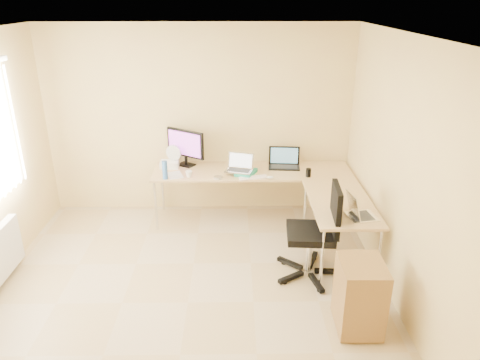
{
  "coord_description": "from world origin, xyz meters",
  "views": [
    {
      "loc": [
        0.48,
        -3.76,
        2.92
      ],
      "look_at": [
        0.55,
        1.1,
        0.9
      ],
      "focal_mm": 33.57,
      "sensor_mm": 36.0,
      "label": 1
    }
  ],
  "objects_px": {
    "desk_main": "(252,195)",
    "mug": "(189,174)",
    "water_bottle": "(165,170)",
    "laptop_black": "(284,158)",
    "laptop_return": "(363,207)",
    "cabinet": "(360,295)",
    "monitor": "(186,148)",
    "keyboard": "(253,178)",
    "office_chair": "(310,235)",
    "laptop_center": "(239,163)",
    "desk_fan": "(174,156)",
    "desk_return": "(338,230)"
  },
  "relations": [
    {
      "from": "laptop_center",
      "to": "monitor",
      "type": "bearing_deg",
      "value": 170.91
    },
    {
      "from": "desk_main",
      "to": "keyboard",
      "type": "relative_size",
      "value": 7.21
    },
    {
      "from": "desk_main",
      "to": "laptop_return",
      "type": "xyz_separation_m",
      "value": [
        1.11,
        -1.39,
        0.48
      ]
    },
    {
      "from": "cabinet",
      "to": "mug",
      "type": "bearing_deg",
      "value": 131.94
    },
    {
      "from": "desk_main",
      "to": "mug",
      "type": "xyz_separation_m",
      "value": [
        -0.83,
        -0.23,
        0.41
      ]
    },
    {
      "from": "laptop_return",
      "to": "monitor",
      "type": "bearing_deg",
      "value": 42.24
    },
    {
      "from": "laptop_black",
      "to": "cabinet",
      "type": "bearing_deg",
      "value": -74.11
    },
    {
      "from": "water_bottle",
      "to": "desk_fan",
      "type": "height_order",
      "value": "desk_fan"
    },
    {
      "from": "laptop_center",
      "to": "laptop_return",
      "type": "distance_m",
      "value": 1.79
    },
    {
      "from": "desk_return",
      "to": "mug",
      "type": "height_order",
      "value": "mug"
    },
    {
      "from": "desk_return",
      "to": "cabinet",
      "type": "xyz_separation_m",
      "value": [
        -0.07,
        -1.23,
        -0.01
      ]
    },
    {
      "from": "desk_main",
      "to": "desk_fan",
      "type": "relative_size",
      "value": 9.57
    },
    {
      "from": "desk_fan",
      "to": "office_chair",
      "type": "bearing_deg",
      "value": -20.27
    },
    {
      "from": "water_bottle",
      "to": "laptop_return",
      "type": "relative_size",
      "value": 0.69
    },
    {
      "from": "laptop_black",
      "to": "cabinet",
      "type": "height_order",
      "value": "laptop_black"
    },
    {
      "from": "mug",
      "to": "keyboard",
      "type": "bearing_deg",
      "value": -3.53
    },
    {
      "from": "desk_main",
      "to": "office_chair",
      "type": "xyz_separation_m",
      "value": [
        0.58,
        -1.36,
        0.14
      ]
    },
    {
      "from": "keyboard",
      "to": "cabinet",
      "type": "bearing_deg",
      "value": -78.96
    },
    {
      "from": "desk_main",
      "to": "monitor",
      "type": "height_order",
      "value": "monitor"
    },
    {
      "from": "keyboard",
      "to": "mug",
      "type": "relative_size",
      "value": 4.13
    },
    {
      "from": "keyboard",
      "to": "monitor",
      "type": "bearing_deg",
      "value": 138.26
    },
    {
      "from": "laptop_center",
      "to": "desk_fan",
      "type": "height_order",
      "value": "desk_fan"
    },
    {
      "from": "cabinet",
      "to": "laptop_center",
      "type": "bearing_deg",
      "value": 118.51
    },
    {
      "from": "laptop_return",
      "to": "office_chair",
      "type": "height_order",
      "value": "office_chair"
    },
    {
      "from": "laptop_center",
      "to": "cabinet",
      "type": "xyz_separation_m",
      "value": [
        1.08,
        -2.09,
        -0.53
      ]
    },
    {
      "from": "desk_return",
      "to": "office_chair",
      "type": "height_order",
      "value": "office_chair"
    },
    {
      "from": "desk_fan",
      "to": "office_chair",
      "type": "relative_size",
      "value": 0.25
    },
    {
      "from": "laptop_black",
      "to": "desk_fan",
      "type": "bearing_deg",
      "value": -179.05
    },
    {
      "from": "keyboard",
      "to": "cabinet",
      "type": "distance_m",
      "value": 2.18
    },
    {
      "from": "desk_main",
      "to": "cabinet",
      "type": "bearing_deg",
      "value": -67.92
    },
    {
      "from": "laptop_return",
      "to": "office_chair",
      "type": "relative_size",
      "value": 0.32
    },
    {
      "from": "keyboard",
      "to": "office_chair",
      "type": "relative_size",
      "value": 0.34
    },
    {
      "from": "laptop_return",
      "to": "mug",
      "type": "bearing_deg",
      "value": 49.66
    },
    {
      "from": "laptop_center",
      "to": "laptop_black",
      "type": "bearing_deg",
      "value": 38.58
    },
    {
      "from": "monitor",
      "to": "mug",
      "type": "relative_size",
      "value": 6.69
    },
    {
      "from": "water_bottle",
      "to": "laptop_center",
      "type": "bearing_deg",
      "value": 8.22
    },
    {
      "from": "laptop_return",
      "to": "cabinet",
      "type": "bearing_deg",
      "value": 156.81
    },
    {
      "from": "desk_fan",
      "to": "desk_main",
      "type": "bearing_deg",
      "value": 12.56
    },
    {
      "from": "laptop_black",
      "to": "water_bottle",
      "type": "height_order",
      "value": "laptop_black"
    },
    {
      "from": "desk_fan",
      "to": "mug",
      "type": "bearing_deg",
      "value": -38.1
    },
    {
      "from": "laptop_center",
      "to": "desk_main",
      "type": "bearing_deg",
      "value": 55.91
    },
    {
      "from": "laptop_black",
      "to": "water_bottle",
      "type": "bearing_deg",
      "value": -161.48
    },
    {
      "from": "monitor",
      "to": "mug",
      "type": "distance_m",
      "value": 0.49
    },
    {
      "from": "monitor",
      "to": "cabinet",
      "type": "distance_m",
      "value": 3.1
    },
    {
      "from": "desk_fan",
      "to": "laptop_return",
      "type": "height_order",
      "value": "desk_fan"
    },
    {
      "from": "laptop_black",
      "to": "mug",
      "type": "relative_size",
      "value": 4.72
    },
    {
      "from": "keyboard",
      "to": "mug",
      "type": "distance_m",
      "value": 0.83
    },
    {
      "from": "mug",
      "to": "water_bottle",
      "type": "height_order",
      "value": "water_bottle"
    },
    {
      "from": "monitor",
      "to": "laptop_center",
      "type": "height_order",
      "value": "monitor"
    },
    {
      "from": "laptop_return",
      "to": "cabinet",
      "type": "xyz_separation_m",
      "value": [
        -0.21,
        -0.84,
        -0.49
      ]
    }
  ]
}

